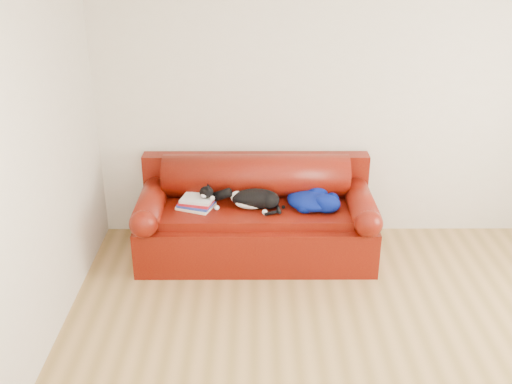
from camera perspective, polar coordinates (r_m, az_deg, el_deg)
ground at (r=4.43m, az=10.44°, el=-15.54°), size 4.50×4.50×0.00m
room_shell at (r=3.66m, az=14.26°, el=5.37°), size 4.52×4.02×2.61m
sofa_base at (r=5.47m, az=-0.00°, el=-3.77°), size 2.10×0.90×0.50m
sofa_back at (r=5.56m, az=-0.01°, el=0.18°), size 2.10×1.01×0.88m
book_stack at (r=5.32m, az=-5.68°, el=-1.02°), size 0.36×0.32×0.10m
cat at (r=5.27m, az=-0.14°, el=-0.70°), size 0.57×0.35×0.22m
blanket at (r=5.32m, az=5.40°, el=-0.77°), size 0.51×0.47×0.15m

